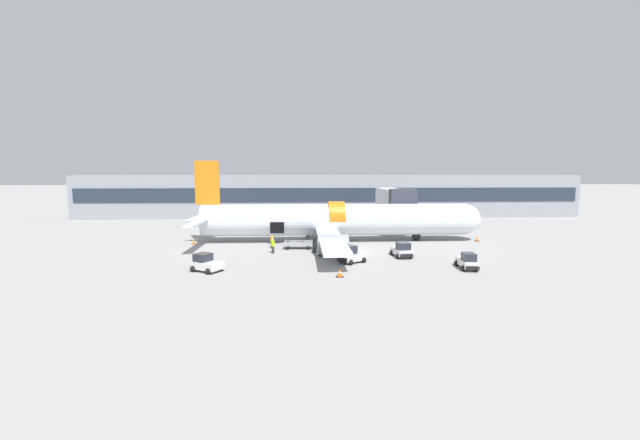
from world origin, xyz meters
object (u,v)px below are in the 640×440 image
object	(u,v)px
baggage_tug_spare	(402,251)
suitcase_on_tarmac_upright	(314,250)
ground_crew_driver	(322,241)
ground_crew_loader_a	(272,241)
airplane	(333,220)
baggage_tug_rear	(206,264)
baggage_tug_lead	(351,255)
baggage_cart_loading	(299,245)
baggage_tug_mid	(467,262)
ground_crew_loader_b	(273,246)

from	to	relation	value
baggage_tug_spare	suitcase_on_tarmac_upright	xyz separation A→B (m)	(-9.14, 2.74, -0.36)
ground_crew_driver	ground_crew_loader_a	bearing A→B (deg)	174.26
airplane	ground_crew_loader_a	size ratio (longest dim) A/B	23.31
ground_crew_driver	suitcase_on_tarmac_upright	distance (m)	2.54
baggage_tug_rear	ground_crew_loader_a	bearing A→B (deg)	63.68
baggage_tug_rear	ground_crew_loader_a	world-z (taller)	ground_crew_loader_a
baggage_tug_lead	baggage_cart_loading	distance (m)	9.05
baggage_tug_mid	ground_crew_loader_a	xyz separation A→B (m)	(-18.60, 10.93, 0.20)
ground_crew_loader_a	suitcase_on_tarmac_upright	world-z (taller)	ground_crew_loader_a
baggage_tug_spare	suitcase_on_tarmac_upright	size ratio (longest dim) A/B	3.97
baggage_tug_rear	baggage_tug_spare	xyz separation A→B (m)	(19.13, 4.94, 0.01)
airplane	baggage_tug_mid	xyz separation A→B (m)	(11.13, -15.28, -2.05)
baggage_tug_lead	baggage_tug_mid	xyz separation A→B (m)	(10.32, -3.07, -0.09)
baggage_cart_loading	ground_crew_driver	xyz separation A→B (m)	(2.69, -0.18, 0.46)
baggage_tug_mid	airplane	bearing A→B (deg)	126.06
baggage_tug_lead	baggage_tug_spare	bearing A→B (deg)	22.14
baggage_cart_loading	ground_crew_loader_a	distance (m)	3.20
airplane	baggage_tug_rear	xyz separation A→B (m)	(-12.67, -14.85, -2.03)
airplane	baggage_cart_loading	bearing A→B (deg)	-132.26
baggage_tug_spare	airplane	bearing A→B (deg)	123.10
baggage_cart_loading	ground_crew_loader_a	size ratio (longest dim) A/B	2.63
baggage_tug_lead	airplane	bearing A→B (deg)	93.79
baggage_cart_loading	ground_crew_loader_a	xyz separation A→B (m)	(-3.15, 0.40, 0.41)
baggage_tug_lead	baggage_tug_spare	world-z (taller)	baggage_tug_lead
baggage_tug_rear	ground_crew_loader_a	distance (m)	11.71
baggage_tug_rear	suitcase_on_tarmac_upright	bearing A→B (deg)	37.55
baggage_tug_rear	ground_crew_loader_a	xyz separation A→B (m)	(5.19, 10.49, 0.18)
baggage_tug_lead	ground_crew_driver	bearing A→B (deg)	108.58
baggage_tug_spare	baggage_tug_mid	bearing A→B (deg)	-49.01
baggage_tug_spare	baggage_cart_loading	distance (m)	11.95
baggage_tug_rear	ground_crew_driver	size ratio (longest dim) A/B	1.83
airplane	baggage_tug_mid	bearing A→B (deg)	-53.94
airplane	ground_crew_loader_b	distance (m)	10.41
airplane	baggage_tug_spare	bearing A→B (deg)	-56.90
baggage_tug_lead	ground_crew_loader_b	distance (m)	9.36
baggage_tug_lead	baggage_cart_loading	world-z (taller)	baggage_tug_lead
baggage_tug_rear	ground_crew_loader_a	size ratio (longest dim) A/B	1.95
baggage_cart_loading	airplane	bearing A→B (deg)	47.74
ground_crew_loader_b	ground_crew_driver	distance (m)	6.03
ground_crew_driver	suitcase_on_tarmac_upright	bearing A→B (deg)	-115.18
ground_crew_loader_a	suitcase_on_tarmac_upright	bearing A→B (deg)	-30.49
baggage_tug_mid	ground_crew_loader_a	bearing A→B (deg)	149.57
baggage_tug_spare	ground_crew_driver	distance (m)	9.50
ground_crew_loader_a	ground_crew_loader_b	distance (m)	2.98
airplane	baggage_cart_loading	xyz separation A→B (m)	(-4.32, -4.76, -2.26)
baggage_tug_mid	suitcase_on_tarmac_upright	world-z (taller)	baggage_tug_mid
baggage_cart_loading	ground_crew_driver	distance (m)	2.73
ground_crew_loader_b	baggage_cart_loading	bearing A→B (deg)	41.93
airplane	ground_crew_driver	bearing A→B (deg)	-108.30
airplane	baggage_tug_mid	size ratio (longest dim) A/B	11.92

